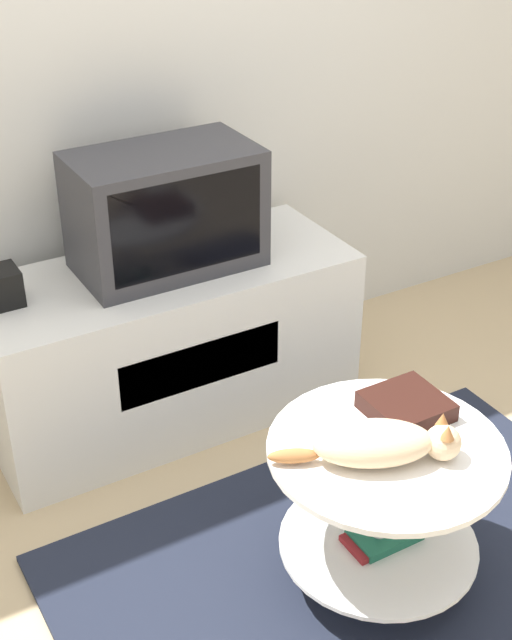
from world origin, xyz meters
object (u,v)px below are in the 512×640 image
at_px(speaker, 1,287).
at_px(dvd_box, 406,406).
at_px(tv, 166,210).
at_px(cat, 381,443).

xyz_separation_m(speaker, dvd_box, (0.83, -0.99, -0.14)).
bearing_deg(tv, speaker, 178.19).
bearing_deg(speaker, cat, -59.84).
xyz_separation_m(tv, dvd_box, (0.26, -0.97, -0.28)).
distance_m(tv, dvd_box, 1.04).
distance_m(tv, speaker, 0.58).
xyz_separation_m(tv, cat, (0.08, -1.09, -0.25)).
height_order(tv, speaker, tv).
distance_m(dvd_box, cat, 0.22).
xyz_separation_m(tv, speaker, (-0.56, 0.02, -0.14)).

